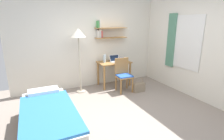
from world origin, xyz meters
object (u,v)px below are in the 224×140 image
object	(u,v)px
desk	(114,66)
desk_chair	(123,74)
bed	(49,121)
water_bottle	(105,59)
handbag	(139,87)
laptop	(115,60)
book_stack	(121,59)
standing_lamp	(78,37)

from	to	relation	value
desk	desk_chair	world-z (taller)	desk_chair
desk	bed	bearing A→B (deg)	-141.21
desk	water_bottle	bearing A→B (deg)	174.03
desk_chair	water_bottle	bearing A→B (deg)	121.05
desk_chair	handbag	distance (m)	0.56
bed	water_bottle	size ratio (longest dim) A/B	8.51
laptop	handbag	bearing A→B (deg)	-65.37
bed	desk_chair	xyz separation A→B (m)	(2.08, 1.14, 0.25)
desk_chair	laptop	size ratio (longest dim) A/B	2.99
handbag	laptop	bearing A→B (deg)	114.63
book_stack	handbag	bearing A→B (deg)	-82.09
handbag	book_stack	bearing A→B (deg)	97.91
desk	desk_chair	bearing A→B (deg)	-86.06
desk	handbag	world-z (taller)	desk
standing_lamp	laptop	world-z (taller)	standing_lamp
bed	desk	xyz separation A→B (m)	(2.04, 1.64, 0.34)
standing_lamp	handbag	world-z (taller)	standing_lamp
standing_lamp	desk	bearing A→B (deg)	3.89
laptop	book_stack	world-z (taller)	laptop
desk_chair	water_bottle	distance (m)	0.71
standing_lamp	handbag	distance (m)	2.09
bed	standing_lamp	xyz separation A→B (m)	(1.00, 1.57, 1.25)
desk_chair	book_stack	size ratio (longest dim) A/B	3.49
laptop	book_stack	bearing A→B (deg)	8.20
desk_chair	bed	bearing A→B (deg)	-151.30
bed	water_bottle	xyz separation A→B (m)	(1.76, 1.67, 0.60)
laptop	book_stack	size ratio (longest dim) A/B	1.17
laptop	standing_lamp	bearing A→B (deg)	-175.83
desk	laptop	world-z (taller)	laptop
bed	laptop	xyz separation A→B (m)	(2.08, 1.65, 0.54)
book_stack	bed	bearing A→B (deg)	-143.98
handbag	desk_chair	bearing A→B (deg)	143.63
laptop	book_stack	distance (m)	0.24
water_bottle	desk_chair	bearing A→B (deg)	-58.95
desk	book_stack	bearing A→B (deg)	8.76
water_bottle	book_stack	size ratio (longest dim) A/B	0.87
bed	laptop	world-z (taller)	laptop
desk	laptop	xyz separation A→B (m)	(0.03, 0.01, 0.19)
bed	laptop	size ratio (longest dim) A/B	6.34
bed	desk_chair	size ratio (longest dim) A/B	2.12
desk	standing_lamp	bearing A→B (deg)	-176.11
bed	desk	distance (m)	2.64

